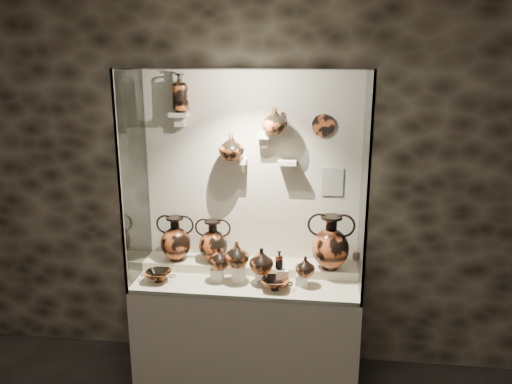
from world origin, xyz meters
TOP-DOWN VIEW (x-y plane):
  - wall_back at (0.00, 2.50)m, footprint 5.00×0.02m
  - plinth at (0.00, 2.18)m, footprint 1.70×0.60m
  - front_tier at (0.00, 2.18)m, footprint 1.68×0.58m
  - rear_tier at (0.00, 2.35)m, footprint 1.70×0.25m
  - back_panel at (0.00, 2.50)m, footprint 1.70×0.03m
  - glass_front at (0.00, 1.88)m, footprint 1.70×0.01m
  - glass_left at (-0.85, 2.18)m, footprint 0.01×0.60m
  - glass_right at (0.85, 2.18)m, footprint 0.01×0.60m
  - glass_top at (0.00, 2.18)m, footprint 1.70×0.60m
  - frame_post_left at (-0.84, 1.89)m, footprint 0.02×0.02m
  - frame_post_right at (0.84, 1.89)m, footprint 0.02×0.02m
  - pedestal_a at (-0.22, 2.13)m, footprint 0.09×0.09m
  - pedestal_b at (-0.05, 2.13)m, footprint 0.09×0.09m
  - pedestal_c at (0.12, 2.13)m, footprint 0.09×0.09m
  - pedestal_d at (0.28, 2.13)m, footprint 0.09×0.09m
  - pedestal_e at (0.42, 2.13)m, footprint 0.09×0.09m
  - bracket_ul at (-0.55, 2.42)m, footprint 0.14×0.12m
  - bracket_ca at (-0.10, 2.42)m, footprint 0.14×0.12m
  - bracket_cb at (0.10, 2.42)m, footprint 0.10×0.12m
  - bracket_cc at (0.28, 2.42)m, footprint 0.14×0.12m
  - amphora_left at (-0.59, 2.32)m, footprint 0.35×0.35m
  - amphora_mid at (-0.29, 2.33)m, footprint 0.36×0.36m
  - amphora_right at (0.63, 2.30)m, footprint 0.41×0.41m
  - jug_a at (-0.20, 2.12)m, footprint 0.20×0.20m
  - jug_b at (-0.07, 2.11)m, footprint 0.20×0.20m
  - jug_c at (0.12, 2.11)m, footprint 0.18×0.18m
  - jug_e at (0.44, 2.11)m, footprint 0.18×0.18m
  - lekythos_small at (0.25, 2.12)m, footprint 0.08×0.08m
  - kylix_left at (-0.66, 2.05)m, footprint 0.32×0.30m
  - kylix_right at (0.23, 2.03)m, footprint 0.28×0.24m
  - lekythos_tall at (-0.53, 2.40)m, footprint 0.17×0.17m
  - ovoid_vase_a at (-0.14, 2.37)m, footprint 0.22×0.22m
  - ovoid_vase_b at (0.19, 2.37)m, footprint 0.23×0.23m
  - wall_plate at (0.54, 2.47)m, footprint 0.17×0.02m
  - info_placard at (0.63, 2.47)m, footprint 0.16×0.01m

SIDE VIEW (x-z plane):
  - plinth at x=0.00m, z-range 0.00..0.80m
  - front_tier at x=0.00m, z-range 0.80..0.83m
  - rear_tier at x=0.00m, z-range 0.80..0.90m
  - pedestal_e at x=0.42m, z-range 0.83..0.91m
  - pedestal_c at x=0.12m, z-range 0.83..0.92m
  - pedestal_a at x=-0.22m, z-range 0.83..0.93m
  - kylix_left at x=-0.66m, z-range 0.83..0.93m
  - kylix_right at x=0.23m, z-range 0.83..0.93m
  - pedestal_d at x=0.28m, z-range 0.83..0.95m
  - pedestal_b at x=-0.05m, z-range 0.83..0.96m
  - jug_e at x=0.44m, z-range 0.91..1.06m
  - jug_c at x=0.12m, z-range 0.92..1.11m
  - jug_a at x=-0.20m, z-range 0.93..1.10m
  - lekythos_small at x=0.25m, z-range 0.95..1.11m
  - jug_b at x=-0.07m, z-range 0.96..1.15m
  - amphora_mid at x=-0.29m, z-range 0.90..1.24m
  - amphora_left at x=-0.59m, z-range 0.90..1.26m
  - amphora_right at x=0.63m, z-range 0.90..1.33m
  - info_placard at x=0.63m, z-range 1.43..1.65m
  - wall_back at x=0.00m, z-range 0.00..3.20m
  - back_panel at x=0.00m, z-range 0.80..2.40m
  - glass_front at x=0.00m, z-range 0.80..2.40m
  - glass_left at x=-0.85m, z-range 0.80..2.40m
  - glass_right at x=0.85m, z-range 0.80..2.40m
  - frame_post_left at x=-0.84m, z-range 0.80..2.40m
  - frame_post_right at x=0.84m, z-range 0.80..2.40m
  - bracket_ca at x=-0.10m, z-range 1.68..1.72m
  - bracket_cc at x=0.28m, z-range 1.68..1.72m
  - ovoid_vase_a at x=-0.14m, z-range 1.72..1.92m
  - bracket_cb at x=0.10m, z-range 1.88..1.92m
  - wall_plate at x=0.54m, z-range 1.89..2.06m
  - ovoid_vase_b at x=0.19m, z-range 1.92..2.12m
  - bracket_ul at x=-0.55m, z-range 2.03..2.07m
  - lekythos_tall at x=-0.53m, z-range 2.07..2.40m
  - glass_top at x=0.00m, z-range 2.39..2.40m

